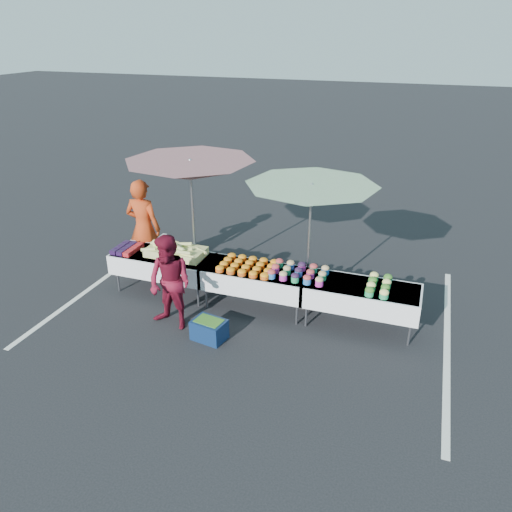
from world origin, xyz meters
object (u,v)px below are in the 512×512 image
(table_center, at_px, (256,278))
(vendor, at_px, (144,228))
(umbrella_left, at_px, (191,171))
(umbrella_right, at_px, (311,195))
(customer, at_px, (170,283))
(storage_bin, at_px, (209,329))
(table_right, at_px, (361,295))
(table_left, at_px, (164,263))

(table_center, distance_m, vendor, 2.60)
(umbrella_left, distance_m, umbrella_right, 2.28)
(vendor, bearing_deg, customer, 131.88)
(vendor, relative_size, customer, 1.22)
(customer, height_order, umbrella_left, umbrella_left)
(umbrella_right, bearing_deg, storage_bin, -127.10)
(vendor, bearing_deg, table_center, 167.53)
(customer, distance_m, umbrella_left, 2.16)
(table_right, xyz_separation_m, umbrella_right, (-0.99, 0.40, 1.45))
(table_center, relative_size, umbrella_left, 0.65)
(table_right, relative_size, umbrella_left, 0.65)
(vendor, height_order, umbrella_right, umbrella_right)
(umbrella_left, bearing_deg, table_left, -119.85)
(table_left, xyz_separation_m, umbrella_left, (0.35, 0.60, 1.60))
(umbrella_right, bearing_deg, table_left, -171.29)
(table_left, height_order, customer, customer)
(table_right, xyz_separation_m, storage_bin, (-2.17, -1.16, -0.41))
(table_right, xyz_separation_m, vendor, (-4.31, 0.55, 0.39))
(vendor, distance_m, customer, 2.11)
(table_center, xyz_separation_m, table_right, (1.80, 0.00, 0.00))
(table_left, relative_size, table_right, 1.00)
(vendor, xyz_separation_m, umbrella_right, (3.32, -0.15, 1.06))
(table_center, distance_m, storage_bin, 1.29)
(vendor, bearing_deg, umbrella_right, 177.32)
(table_center, height_order, vendor, vendor)
(table_right, distance_m, vendor, 4.36)
(vendor, relative_size, umbrella_right, 0.77)
(table_center, distance_m, customer, 1.51)
(table_left, distance_m, vendor, 0.98)
(table_left, bearing_deg, storage_bin, -39.16)
(umbrella_right, bearing_deg, umbrella_left, 174.84)
(table_left, bearing_deg, table_right, 0.00)
(umbrella_left, relative_size, umbrella_right, 1.14)
(table_left, xyz_separation_m, customer, (0.70, -1.01, 0.21))
(table_right, bearing_deg, umbrella_right, 158.00)
(table_center, xyz_separation_m, customer, (-1.10, -1.01, 0.21))
(umbrella_left, bearing_deg, umbrella_right, -5.16)
(table_left, distance_m, umbrella_right, 3.01)
(table_right, height_order, umbrella_right, umbrella_right)
(table_left, bearing_deg, table_center, 0.00)
(vendor, xyz_separation_m, customer, (1.41, -1.56, -0.17))
(table_left, height_order, vendor, vendor)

